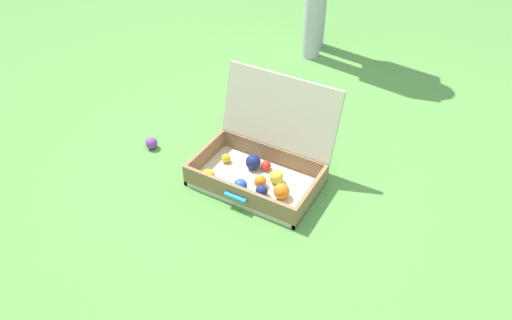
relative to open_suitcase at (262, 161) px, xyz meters
The scene contains 3 objects.
ground_plane 0.12m from the open_suitcase, 35.14° to the right, with size 16.00×16.00×0.00m, color #569342.
open_suitcase is the anchor object (origin of this frame).
stray_ball_on_grass 0.63m from the open_suitcase, behind, with size 0.06×0.06×0.06m, color purple.
Camera 1 is at (0.82, -1.54, 1.57)m, focal length 33.75 mm.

